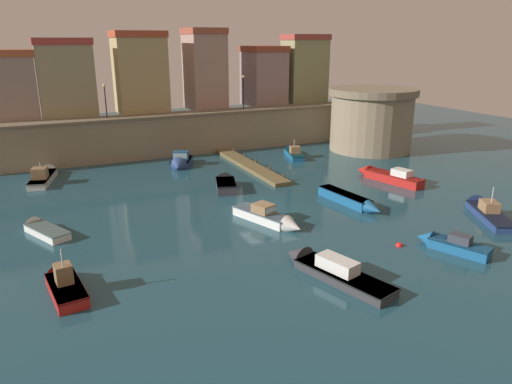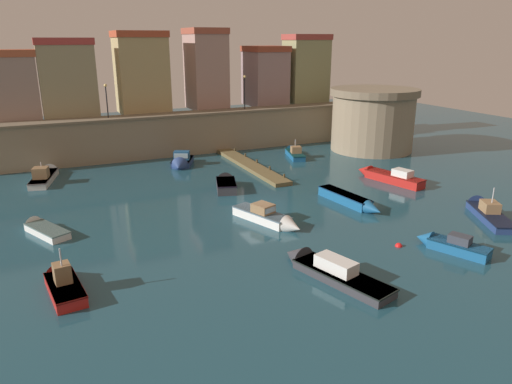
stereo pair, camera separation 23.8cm
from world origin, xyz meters
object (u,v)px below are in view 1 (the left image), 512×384
object	(u,v)px
moored_boat_11	(41,229)
moored_boat_9	(484,210)
moored_boat_2	(270,218)
moored_boat_4	(63,282)
fortress_tower	(371,119)
moored_boat_1	(327,268)
moored_boat_7	(351,200)
moored_boat_10	(225,183)
moored_boat_0	(293,152)
moored_boat_8	(45,175)
mooring_buoy_0	(399,246)
moored_boat_5	(450,244)
moored_boat_3	(387,176)
quay_lamp_1	(243,87)
quay_lamp_0	(105,95)
moored_boat_6	(180,162)

from	to	relation	value
moored_boat_11	moored_boat_9	bearing A→B (deg)	-134.63
moored_boat_2	moored_boat_4	xyz separation A→B (m)	(-14.07, -3.84, -0.01)
fortress_tower	moored_boat_11	size ratio (longest dim) A/B	2.06
moored_boat_1	moored_boat_11	world-z (taller)	moored_boat_1
moored_boat_1	moored_boat_7	bearing A→B (deg)	-58.10
moored_boat_1	moored_boat_2	world-z (taller)	moored_boat_2
moored_boat_10	moored_boat_0	bearing A→B (deg)	-36.20
moored_boat_1	moored_boat_11	size ratio (longest dim) A/B	1.52
moored_boat_8	mooring_buoy_0	size ratio (longest dim) A/B	15.35
moored_boat_5	mooring_buoy_0	bearing A→B (deg)	31.07
moored_boat_3	moored_boat_4	bearing A→B (deg)	93.40
moored_boat_4	moored_boat_11	xyz separation A→B (m)	(-0.82, 8.97, -0.15)
moored_boat_9	moored_boat_11	distance (m)	31.95
moored_boat_11	fortress_tower	bearing A→B (deg)	-98.80
quay_lamp_1	moored_boat_5	size ratio (longest dim) A/B	0.84
moored_boat_2	moored_boat_3	xyz separation A→B (m)	(14.61, 5.00, 0.06)
moored_boat_3	moored_boat_9	distance (m)	10.17
fortress_tower	quay_lamp_0	world-z (taller)	quay_lamp_0
moored_boat_8	moored_boat_10	world-z (taller)	moored_boat_8
moored_boat_2	moored_boat_8	distance (m)	23.59
moored_boat_7	mooring_buoy_0	distance (m)	8.03
quay_lamp_0	moored_boat_6	distance (m)	10.57
fortress_tower	moored_boat_6	xyz separation A→B (m)	(-22.61, 1.88, -3.20)
quay_lamp_0	moored_boat_5	bearing A→B (deg)	-64.56
quay_lamp_1	moored_boat_2	xyz separation A→B (m)	(-8.36, -23.81, -6.75)
quay_lamp_1	moored_boat_3	world-z (taller)	quay_lamp_1
moored_boat_4	moored_boat_11	size ratio (longest dim) A/B	0.99
moored_boat_4	moored_boat_6	distance (m)	25.45
moored_boat_5	moored_boat_7	size ratio (longest dim) A/B	0.69
moored_boat_0	moored_boat_9	size ratio (longest dim) A/B	0.83
moored_boat_3	moored_boat_5	distance (m)	15.18
quay_lamp_1	moored_boat_4	distance (m)	36.25
moored_boat_5	moored_boat_8	distance (m)	35.46
moored_boat_0	moored_boat_3	distance (m)	12.78
quay_lamp_1	moored_boat_10	size ratio (longest dim) A/B	0.88
moored_boat_6	moored_boat_8	size ratio (longest dim) A/B	0.66
quay_lamp_0	moored_boat_10	xyz separation A→B (m)	(7.54, -14.59, -6.54)
moored_boat_7	mooring_buoy_0	xyz separation A→B (m)	(-1.90, -7.79, -0.41)
moored_boat_6	moored_boat_10	world-z (taller)	moored_boat_6
moored_boat_6	moored_boat_5	bearing A→B (deg)	44.99
moored_boat_9	moored_boat_10	size ratio (longest dim) A/B	1.55
moored_boat_10	moored_boat_3	bearing A→B (deg)	-88.32
moored_boat_2	mooring_buoy_0	size ratio (longest dim) A/B	13.34
mooring_buoy_0	moored_boat_1	bearing A→B (deg)	-168.77
moored_boat_10	mooring_buoy_0	world-z (taller)	moored_boat_10
quay_lamp_1	moored_boat_11	xyz separation A→B (m)	(-23.26, -18.68, -6.90)
moored_boat_11	mooring_buoy_0	world-z (taller)	moored_boat_11
moored_boat_6	moored_boat_11	distance (m)	18.86
fortress_tower	quay_lamp_1	xyz separation A→B (m)	(-13.00, 7.55, 3.54)
moored_boat_7	moored_boat_9	distance (m)	9.80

